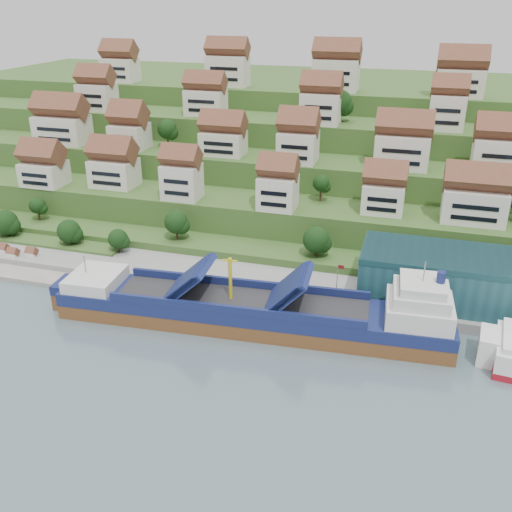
% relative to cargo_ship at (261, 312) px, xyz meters
% --- Properties ---
extents(ground, '(300.00, 300.00, 0.00)m').
position_rel_cargo_ship_xyz_m(ground, '(-5.37, 0.17, -3.18)').
color(ground, slate).
rests_on(ground, ground).
extents(quay, '(180.00, 14.00, 2.20)m').
position_rel_cargo_ship_xyz_m(quay, '(14.63, 15.17, -2.08)').
color(quay, gray).
rests_on(quay, ground).
extents(pebble_beach, '(45.00, 20.00, 1.00)m').
position_rel_cargo_ship_xyz_m(pebble_beach, '(-63.37, 12.17, -2.68)').
color(pebble_beach, gray).
rests_on(pebble_beach, ground).
extents(hillside, '(260.00, 128.00, 31.00)m').
position_rel_cargo_ship_xyz_m(hillside, '(-5.37, 103.73, 7.48)').
color(hillside, '#2D4C1E').
rests_on(hillside, ground).
extents(hillside_village, '(155.90, 62.71, 29.40)m').
position_rel_cargo_ship_xyz_m(hillside_village, '(-2.71, 61.47, 21.38)').
color(hillside_village, silver).
rests_on(hillside_village, ground).
extents(hillside_trees, '(146.10, 62.89, 30.82)m').
position_rel_cargo_ship_xyz_m(hillside_trees, '(-14.83, 43.99, 13.31)').
color(hillside_trees, '#163712').
rests_on(hillside_trees, ground).
extents(flagpole, '(1.28, 0.16, 8.00)m').
position_rel_cargo_ship_xyz_m(flagpole, '(12.75, 10.17, 3.70)').
color(flagpole, gray).
rests_on(flagpole, quay).
extents(beach_huts, '(14.40, 3.70, 2.20)m').
position_rel_cargo_ship_xyz_m(beach_huts, '(-65.37, 10.92, -1.08)').
color(beach_huts, white).
rests_on(beach_huts, pebble_beach).
extents(cargo_ship, '(75.38, 16.64, 16.54)m').
position_rel_cargo_ship_xyz_m(cargo_ship, '(0.00, 0.00, 0.00)').
color(cargo_ship, brown).
rests_on(cargo_ship, ground).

